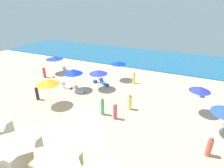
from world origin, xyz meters
TOP-DOWN VIEW (x-y plane):
  - ground_plane at (0.00, 0.00)m, footprint 60.00×60.00m
  - ocean at (0.00, 23.50)m, footprint 60.00×13.01m
  - cabana_1 at (-0.60, -4.10)m, footprint 2.12×2.42m
  - umbrella_0 at (-0.87, 11.72)m, footprint 2.00×2.00m
  - umbrella_2 at (-1.93, 8.18)m, footprint 2.18×2.18m
  - lounge_chair_2_0 at (-1.85, 9.38)m, footprint 1.61×1.19m
  - umbrella_3 at (-4.39, 6.70)m, footprint 2.19×2.19m
  - lounge_chair_3_0 at (-3.57, 6.50)m, footprint 1.24×0.70m
  - lounge_chair_3_1 at (-5.58, 6.71)m, footprint 1.32×0.67m
  - umbrella_4 at (-10.26, 10.29)m, footprint 2.44×2.44m
  - lounge_chair_4_0 at (-9.09, 11.12)m, footprint 1.40×0.93m
  - umbrella_5 at (-4.55, 2.84)m, footprint 2.22×2.22m
  - umbrella_6 at (8.87, 7.39)m, footprint 1.85×1.85m
  - beachgoer_0 at (9.81, 2.07)m, footprint 0.43×0.43m
  - beachgoer_1 at (1.04, 3.46)m, footprint 0.39×0.39m
  - beachgoer_2 at (3.01, 5.37)m, footprint 0.40×0.40m
  - beachgoer_3 at (-10.49, 8.19)m, footprint 0.48×0.48m
  - beachgoer_4 at (2.37, 3.34)m, footprint 0.50×0.50m
  - beachgoer_5 at (1.41, 11.47)m, footprint 0.38×0.38m
  - beachgoer_6 at (-6.60, 3.07)m, footprint 0.41×0.41m
  - cooler_box_0 at (-3.21, 9.54)m, footprint 0.61×0.60m
  - cooler_box_1 at (9.44, 11.12)m, footprint 0.43×0.65m
  - beach_ball_2 at (-9.37, 8.59)m, footprint 0.36×0.36m

SIDE VIEW (x-z plane):
  - ground_plane at x=0.00m, z-range 0.00..0.00m
  - ocean at x=0.00m, z-range 0.00..0.12m
  - beach_ball_2 at x=-9.37m, z-range 0.00..0.36m
  - cooler_box_1 at x=9.44m, z-range 0.00..0.37m
  - cooler_box_0 at x=-3.21m, z-range 0.00..0.37m
  - lounge_chair_3_1 at x=-5.58m, z-range -0.08..0.58m
  - lounge_chair_3_0 at x=-3.57m, z-range -0.10..0.61m
  - lounge_chair_2_0 at x=-1.85m, z-range -0.11..0.63m
  - lounge_chair_4_0 at x=-9.09m, z-range -0.11..0.68m
  - beachgoer_5 at x=1.41m, z-range -0.06..1.44m
  - beachgoer_0 at x=9.81m, z-range -0.06..1.48m
  - beachgoer_2 at x=3.01m, z-range -0.07..1.50m
  - beachgoer_3 at x=-10.49m, z-range -0.06..1.51m
  - beachgoer_6 at x=-6.60m, z-range -0.05..1.54m
  - beachgoer_4 at x=2.37m, z-range -0.06..1.55m
  - beachgoer_1 at x=1.04m, z-range -0.05..1.64m
  - cabana_1 at x=-0.60m, z-range 0.04..2.73m
  - umbrella_2 at x=-1.93m, z-range 0.97..3.35m
  - umbrella_4 at x=-10.26m, z-range 1.05..3.53m
  - umbrella_3 at x=-4.39m, z-range 1.04..3.66m
  - umbrella_0 at x=-0.87m, z-range 1.09..3.66m
  - umbrella_6 at x=8.87m, z-range 1.14..3.86m
  - umbrella_5 at x=-4.55m, z-range 1.14..3.98m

